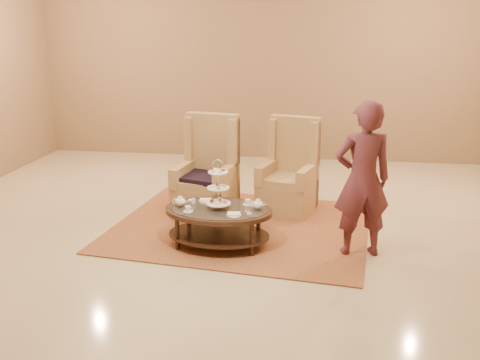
% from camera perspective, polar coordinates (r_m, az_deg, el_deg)
% --- Properties ---
extents(ground, '(8.00, 8.00, 0.00)m').
position_cam_1_polar(ground, '(6.01, -1.43, -6.61)').
color(ground, beige).
rests_on(ground, ground).
extents(ceiling, '(8.00, 8.00, 0.02)m').
position_cam_1_polar(ceiling, '(6.01, -1.43, -6.61)').
color(ceiling, white).
rests_on(ceiling, ground).
extents(wall_back, '(8.00, 0.04, 3.50)m').
position_cam_1_polar(wall_back, '(9.53, 2.61, 12.72)').
color(wall_back, '#8B6F4C').
rests_on(wall_back, ground).
extents(rug, '(3.23, 2.80, 0.02)m').
position_cam_1_polar(rug, '(6.44, 0.14, -4.96)').
color(rug, '#A76D3B').
rests_on(rug, ground).
extents(tea_table, '(1.21, 0.87, 0.98)m').
position_cam_1_polar(tea_table, '(5.78, -2.30, -3.78)').
color(tea_table, black).
rests_on(tea_table, ground).
extents(armchair_left, '(0.79, 0.81, 1.27)m').
position_cam_1_polar(armchair_left, '(6.76, -3.45, -0.16)').
color(armchair_left, tan).
rests_on(armchair_left, ground).
extents(armchair_right, '(0.81, 0.83, 1.21)m').
position_cam_1_polar(armchair_right, '(6.93, 5.30, 0.01)').
color(armchair_right, tan).
rests_on(armchair_right, ground).
extents(person, '(0.67, 0.52, 1.63)m').
position_cam_1_polar(person, '(5.58, 12.92, 0.02)').
color(person, '#54242D').
rests_on(person, ground).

